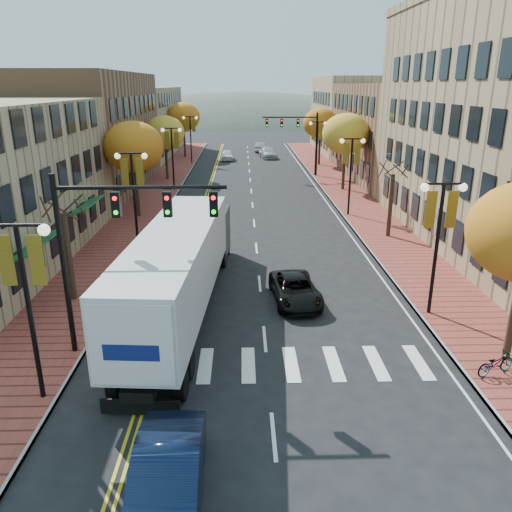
{
  "coord_description": "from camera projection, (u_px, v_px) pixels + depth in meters",
  "views": [
    {
      "loc": [
        -0.86,
        -14.24,
        9.89
      ],
      "look_at": [
        -0.25,
        8.06,
        2.2
      ],
      "focal_mm": 35.0,
      "sensor_mm": 36.0,
      "label": 1
    }
  ],
  "objects": [
    {
      "name": "lamp_right_b",
      "position": [
        351.0,
        162.0,
        38.18
      ],
      "size": [
        1.96,
        0.36,
        6.05
      ],
      "color": "black",
      "rests_on": "ground"
    },
    {
      "name": "tree_left_c",
      "position": [
        165.0,
        133.0,
        52.62
      ],
      "size": [
        4.16,
        4.16,
        6.69
      ],
      "color": "#382619",
      "rests_on": "sidewalk_left"
    },
    {
      "name": "sidewalk_right",
      "position": [
        346.0,
        193.0,
        47.62
      ],
      "size": [
        4.0,
        85.0,
        0.15
      ],
      "primitive_type": "cube",
      "color": "brown",
      "rests_on": "ground"
    },
    {
      "name": "lamp_left_a",
      "position": [
        24.0,
        279.0,
        15.11
      ],
      "size": [
        1.96,
        0.36,
        6.05
      ],
      "color": "black",
      "rests_on": "ground"
    },
    {
      "name": "tree_left_a",
      "position": [
        69.0,
        257.0,
        23.29
      ],
      "size": [
        0.28,
        0.28,
        4.2
      ],
      "color": "#382619",
      "rests_on": "sidewalk_left"
    },
    {
      "name": "building_right_mid",
      "position": [
        416.0,
        131.0,
        55.24
      ],
      "size": [
        15.0,
        24.0,
        10.0
      ],
      "primitive_type": "cube",
      "color": "brown",
      "rests_on": "ground"
    },
    {
      "name": "ground",
      "position": [
        270.0,
        396.0,
        16.7
      ],
      "size": [
        200.0,
        200.0,
        0.0
      ],
      "primitive_type": "plane",
      "color": "black",
      "rests_on": "ground"
    },
    {
      "name": "traffic_mast_far",
      "position": [
        299.0,
        132.0,
        54.93
      ],
      "size": [
        6.1,
        0.34,
        7.0
      ],
      "color": "black",
      "rests_on": "ground"
    },
    {
      "name": "navy_sedan",
      "position": [
        167.0,
        481.0,
        12.1
      ],
      "size": [
        1.74,
        4.78,
        1.57
      ],
      "primitive_type": "imported",
      "rotation": [
        0.0,
        0.0,
        0.02
      ],
      "color": "black",
      "rests_on": "ground"
    },
    {
      "name": "building_left_mid",
      "position": [
        76.0,
        132.0,
        48.49
      ],
      "size": [
        12.0,
        24.0,
        11.0
      ],
      "primitive_type": "cube",
      "color": "brown",
      "rests_on": "ground"
    },
    {
      "name": "building_right_far",
      "position": [
        369.0,
        115.0,
        75.87
      ],
      "size": [
        15.0,
        20.0,
        11.0
      ],
      "primitive_type": "cube",
      "color": "#9E8966",
      "rests_on": "ground"
    },
    {
      "name": "car_far_oncoming",
      "position": [
        260.0,
        147.0,
        77.27
      ],
      "size": [
        1.81,
        4.32,
        1.39
      ],
      "primitive_type": "imported",
      "rotation": [
        0.0,
        0.0,
        3.06
      ],
      "color": "#ADADB5",
      "rests_on": "ground"
    },
    {
      "name": "tree_left_b",
      "position": [
        134.0,
        147.0,
        37.37
      ],
      "size": [
        4.48,
        4.48,
        7.21
      ],
      "color": "#382619",
      "rests_on": "sidewalk_left"
    },
    {
      "name": "car_far_silver",
      "position": [
        268.0,
        153.0,
        70.63
      ],
      "size": [
        2.63,
        5.28,
        1.47
      ],
      "primitive_type": "imported",
      "rotation": [
        0.0,
        0.0,
        0.11
      ],
      "color": "#ABAAB2",
      "rests_on": "ground"
    },
    {
      "name": "black_suv",
      "position": [
        295.0,
        290.0,
        23.78
      ],
      "size": [
        2.45,
        4.63,
        1.24
      ],
      "primitive_type": "imported",
      "rotation": [
        0.0,
        0.0,
        0.09
      ],
      "color": "black",
      "rests_on": "ground"
    },
    {
      "name": "tree_left_d",
      "position": [
        183.0,
        117.0,
        69.45
      ],
      "size": [
        4.61,
        4.61,
        7.42
      ],
      "color": "#382619",
      "rests_on": "sidewalk_left"
    },
    {
      "name": "lamp_left_b",
      "position": [
        133.0,
        182.0,
        30.23
      ],
      "size": [
        1.96,
        0.36,
        6.05
      ],
      "color": "black",
      "rests_on": "ground"
    },
    {
      "name": "lamp_left_d",
      "position": [
        190.0,
        130.0,
        64.25
      ],
      "size": [
        1.96,
        0.36,
        6.05
      ],
      "color": "black",
      "rests_on": "ground"
    },
    {
      "name": "lamp_left_c",
      "position": [
        172.0,
        147.0,
        47.24
      ],
      "size": [
        1.96,
        0.36,
        6.05
      ],
      "color": "black",
      "rests_on": "ground"
    },
    {
      "name": "lamp_right_c",
      "position": [
        317.0,
        138.0,
        55.19
      ],
      "size": [
        1.96,
        0.36,
        6.05
      ],
      "color": "black",
      "rests_on": "ground"
    },
    {
      "name": "semi_truck",
      "position": [
        183.0,
        261.0,
        22.26
      ],
      "size": [
        3.86,
        16.88,
        4.18
      ],
      "rotation": [
        0.0,
        0.0,
        -0.07
      ],
      "color": "black",
      "rests_on": "ground"
    },
    {
      "name": "tree_right_d",
      "position": [
        320.0,
        123.0,
        62.46
      ],
      "size": [
        4.35,
        4.35,
        7.0
      ],
      "color": "#382619",
      "rests_on": "sidewalk_right"
    },
    {
      "name": "tree_right_b",
      "position": [
        390.0,
        206.0,
        33.21
      ],
      "size": [
        0.28,
        0.28,
        4.2
      ],
      "color": "#382619",
      "rests_on": "sidewalk_right"
    },
    {
      "name": "tree_right_c",
      "position": [
        346.0,
        134.0,
        47.29
      ],
      "size": [
        4.48,
        4.48,
        7.21
      ],
      "color": "#382619",
      "rests_on": "sidewalk_right"
    },
    {
      "name": "bicycle",
      "position": [
        495.0,
        363.0,
        17.6
      ],
      "size": [
        1.69,
        1.11,
        0.84
      ],
      "primitive_type": "imported",
      "rotation": [
        0.0,
        0.0,
        1.95
      ],
      "color": "gray",
      "rests_on": "sidewalk_right"
    },
    {
      "name": "building_left_far",
      "position": [
        131.0,
        122.0,
        72.36
      ],
      "size": [
        12.0,
        26.0,
        9.5
      ],
      "primitive_type": "cube",
      "color": "#9E8966",
      "rests_on": "ground"
    },
    {
      "name": "sidewalk_left",
      "position": [
        157.0,
        194.0,
        47.16
      ],
      "size": [
        4.0,
        85.0,
        0.15
      ],
      "primitive_type": "cube",
      "color": "brown",
      "rests_on": "ground"
    },
    {
      "name": "traffic_mast_near",
      "position": [
        114.0,
        231.0,
        17.79
      ],
      "size": [
        6.1,
        0.35,
        7.0
      ],
      "color": "black",
      "rests_on": "ground"
    },
    {
      "name": "lamp_right_a",
      "position": [
        439.0,
        224.0,
        21.17
      ],
      "size": [
        1.96,
        0.36,
        6.05
      ],
      "color": "black",
      "rests_on": "ground"
    },
    {
      "name": "car_far_white",
      "position": [
        227.0,
        155.0,
        68.48
      ],
      "size": [
        1.82,
        4.12,
        1.38
      ],
      "primitive_type": "imported",
      "rotation": [
        0.0,
        0.0,
        0.05
      ],
      "color": "white",
      "rests_on": "ground"
    }
  ]
}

